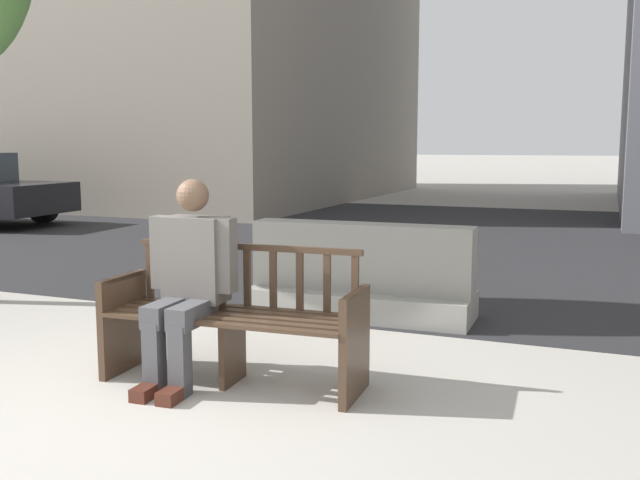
% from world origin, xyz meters
% --- Properties ---
extents(ground_plane, '(200.00, 200.00, 0.00)m').
position_xyz_m(ground_plane, '(0.00, 0.00, 0.00)').
color(ground_plane, '#ADA89E').
extents(street_asphalt, '(120.00, 12.00, 0.01)m').
position_xyz_m(street_asphalt, '(0.00, 8.70, 0.00)').
color(street_asphalt, '#28282B').
rests_on(street_asphalt, ground).
extents(street_bench, '(1.72, 0.62, 0.88)m').
position_xyz_m(street_bench, '(0.40, 1.10, 0.40)').
color(street_bench, '#473323').
rests_on(street_bench, ground).
extents(seated_person, '(0.59, 0.74, 1.31)m').
position_xyz_m(seated_person, '(0.12, 1.02, 0.69)').
color(seated_person, '#66605B').
rests_on(seated_person, ground).
extents(jersey_barrier_centre, '(2.02, 0.73, 0.84)m').
position_xyz_m(jersey_barrier_centre, '(0.58, 3.11, 0.34)').
color(jersey_barrier_centre, gray).
rests_on(jersey_barrier_centre, ground).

